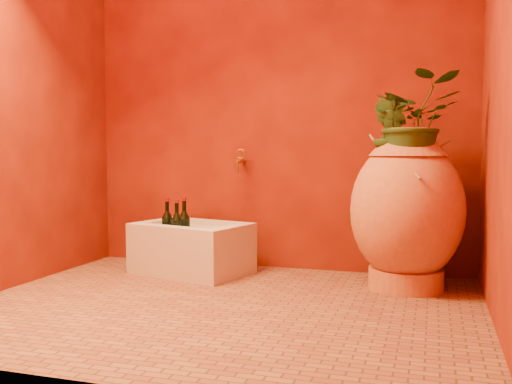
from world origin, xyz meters
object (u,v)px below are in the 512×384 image
(amphora, at_px, (407,209))
(wine_bottle_c, at_px, (184,229))
(stone_basin, at_px, (192,249))
(wine_bottle_b, at_px, (177,230))
(wall_tap, at_px, (240,160))
(wine_bottle_a, at_px, (167,228))

(amphora, height_order, wine_bottle_c, amphora)
(stone_basin, xyz_separation_m, wine_bottle_c, (-0.03, -0.04, 0.13))
(amphora, relative_size, wine_bottle_b, 3.02)
(wall_tap, bearing_deg, wine_bottle_b, -132.11)
(stone_basin, relative_size, wall_tap, 4.87)
(amphora, xyz_separation_m, wall_tap, (-1.06, 0.28, 0.26))
(wine_bottle_c, bearing_deg, wine_bottle_a, 164.30)
(wine_bottle_a, distance_m, wall_tap, 0.64)
(amphora, relative_size, wall_tap, 5.59)
(wall_tap, bearing_deg, wine_bottle_a, -147.41)
(wine_bottle_b, xyz_separation_m, wall_tap, (0.30, 0.33, 0.43))
(wine_bottle_c, bearing_deg, stone_basin, 55.44)
(amphora, distance_m, wine_bottle_c, 1.34)
(stone_basin, bearing_deg, amphora, -1.24)
(stone_basin, xyz_separation_m, wine_bottle_b, (-0.06, -0.08, 0.13))
(amphora, bearing_deg, wine_bottle_b, -177.85)
(wine_bottle_a, bearing_deg, amphora, -0.89)
(stone_basin, distance_m, wall_tap, 0.65)
(stone_basin, xyz_separation_m, wall_tap, (0.23, 0.25, 0.55))
(stone_basin, bearing_deg, wine_bottle_a, -178.15)
(stone_basin, relative_size, wine_bottle_a, 2.62)
(wine_bottle_a, distance_m, wine_bottle_c, 0.14)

